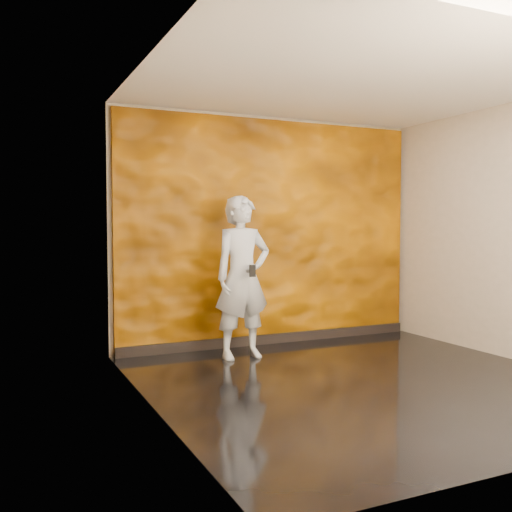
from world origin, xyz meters
name	(u,v)px	position (x,y,z in m)	size (l,w,h in m)	color
room	(366,232)	(0.00, 0.00, 1.40)	(4.02, 4.02, 2.81)	black
feature_wall	(272,232)	(0.00, 1.96, 1.38)	(3.90, 0.06, 2.75)	orange
baseboard	(273,339)	(0.00, 1.92, 0.06)	(3.90, 0.04, 0.12)	black
man	(243,277)	(-0.65, 1.38, 0.89)	(0.65, 0.43, 1.79)	#A9B0B9
phone	(253,271)	(-0.65, 1.12, 0.98)	(0.07, 0.01, 0.13)	black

